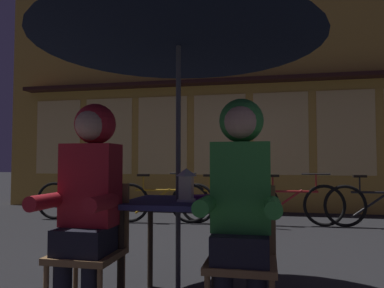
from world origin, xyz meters
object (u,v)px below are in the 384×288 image
(bicycle_second, at_px, (160,202))
(person_right_hooded, at_px, (241,191))
(patio_umbrella, at_px, (179,21))
(person_left_hooded, at_px, (89,188))
(chair_left, at_px, (92,243))
(bicycle_fifth, at_px, (379,205))
(bicycle_nearest, at_px, (82,200))
(lantern, at_px, (186,184))
(bicycle_fourth, at_px, (291,204))
(cafe_table, at_px, (178,214))
(chair_right, at_px, (242,250))
(bicycle_third, at_px, (226,203))
(book, at_px, (207,197))

(bicycle_second, bearing_deg, person_right_hooded, -66.82)
(patio_umbrella, height_order, person_left_hooded, patio_umbrella)
(chair_left, bearing_deg, bicycle_fifth, 54.48)
(chair_left, xyz_separation_m, bicycle_nearest, (-2.10, 3.75, -0.14))
(lantern, height_order, bicycle_fourth, lantern)
(cafe_table, height_order, person_right_hooded, person_right_hooded)
(patio_umbrella, relative_size, person_right_hooded, 1.65)
(chair_left, height_order, bicycle_nearest, chair_left)
(person_right_hooded, height_order, bicycle_nearest, person_right_hooded)
(person_left_hooded, distance_m, person_right_hooded, 0.96)
(cafe_table, height_order, lantern, lantern)
(lantern, distance_m, chair_left, 0.73)
(chair_left, xyz_separation_m, bicycle_second, (-0.65, 3.71, -0.14))
(chair_left, distance_m, bicycle_fifth, 4.84)
(chair_right, xyz_separation_m, bicycle_fifth, (1.85, 3.94, -0.14))
(lantern, bearing_deg, bicycle_fourth, 75.44)
(bicycle_fourth, bearing_deg, person_left_hooded, -110.77)
(cafe_table, relative_size, bicycle_fourth, 0.44)
(patio_umbrella, relative_size, chair_left, 2.66)
(bicycle_nearest, height_order, bicycle_third, same)
(lantern, height_order, person_right_hooded, person_right_hooded)
(bicycle_second, relative_size, bicycle_fifth, 1.00)
(cafe_table, relative_size, lantern, 3.20)
(chair_left, bearing_deg, bicycle_second, 100.00)
(patio_umbrella, xyz_separation_m, book, (0.18, 0.18, -1.31))
(chair_right, relative_size, person_right_hooded, 0.62)
(chair_right, height_order, person_right_hooded, person_right_hooded)
(bicycle_fourth, relative_size, book, 8.40)
(lantern, xyz_separation_m, person_right_hooded, (0.40, -0.35, -0.01))
(lantern, height_order, bicycle_second, lantern)
(bicycle_third, bearing_deg, bicycle_nearest, 179.11)
(chair_left, bearing_deg, bicycle_fourth, 68.95)
(cafe_table, height_order, person_left_hooded, person_left_hooded)
(bicycle_second, xyz_separation_m, bicycle_third, (1.11, -0.00, 0.00))
(bicycle_fifth, bearing_deg, chair_left, -125.52)
(bicycle_nearest, distance_m, bicycle_third, 2.56)
(chair_right, bearing_deg, person_right_hooded, -90.00)
(person_right_hooded, xyz_separation_m, bicycle_second, (-1.61, 3.77, -0.50))
(lantern, bearing_deg, person_left_hooded, -148.25)
(bicycle_second, distance_m, bicycle_third, 1.11)
(chair_right, relative_size, bicycle_fourth, 0.52)
(person_left_hooded, relative_size, bicycle_second, 0.84)
(patio_umbrella, xyz_separation_m, chair_right, (0.48, -0.37, -1.57))
(bicycle_nearest, bearing_deg, bicycle_third, -0.89)
(bicycle_fourth, bearing_deg, chair_right, -97.75)
(patio_umbrella, relative_size, bicycle_fourth, 1.38)
(person_right_hooded, height_order, book, person_right_hooded)
(person_right_hooded, bearing_deg, person_left_hooded, 180.00)
(bicycle_second, bearing_deg, person_left_hooded, -80.15)
(cafe_table, bearing_deg, book, 43.90)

